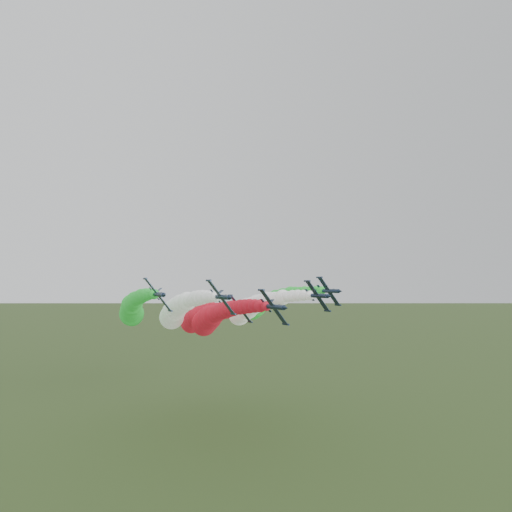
% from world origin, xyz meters
% --- Properties ---
extents(ground, '(3000.00, 3000.00, 0.00)m').
position_xyz_m(ground, '(0.00, 0.00, 0.00)').
color(ground, '#475D29').
rests_on(ground, ground).
extents(jet_lead, '(14.09, 66.15, 14.67)m').
position_xyz_m(jet_lead, '(-1.10, 35.77, 31.82)').
color(jet_lead, '#101E32').
rests_on(jet_lead, ground).
extents(jet_inner_left, '(14.07, 66.14, 14.66)m').
position_xyz_m(jet_inner_left, '(-9.08, 41.52, 33.73)').
color(jet_inner_left, '#101E32').
rests_on(jet_inner_left, ground).
extents(jet_inner_right, '(13.86, 65.93, 14.45)m').
position_xyz_m(jet_inner_right, '(13.81, 42.57, 33.80)').
color(jet_inner_right, '#101E32').
rests_on(jet_inner_right, ground).
extents(jet_outer_left, '(13.88, 65.95, 14.47)m').
position_xyz_m(jet_outer_left, '(-18.80, 51.11, 34.07)').
color(jet_outer_left, '#101E32').
rests_on(jet_outer_left, ground).
extents(jet_outer_right, '(13.40, 65.46, 13.99)m').
position_xyz_m(jet_outer_right, '(21.21, 49.53, 34.55)').
color(jet_outer_right, '#101E32').
rests_on(jet_outer_right, ground).
extents(jet_trail, '(14.25, 66.31, 14.83)m').
position_xyz_m(jet_trail, '(4.06, 61.40, 30.33)').
color(jet_trail, '#101E32').
rests_on(jet_trail, ground).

